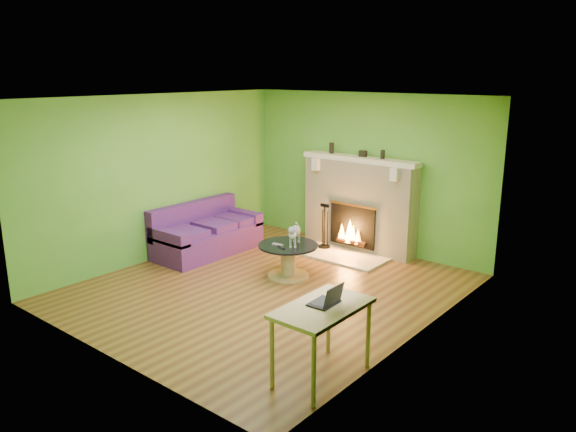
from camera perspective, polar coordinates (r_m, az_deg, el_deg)
name	(u,v)px	position (r m, az deg, el deg)	size (l,w,h in m)	color
floor	(267,288)	(7.87, -2.10, -7.36)	(5.00, 5.00, 0.00)	brown
ceiling	(266,98)	(7.31, -2.29, 11.90)	(5.00, 5.00, 0.00)	white
wall_back	(366,172)	(9.47, 7.92, 4.45)	(5.00, 5.00, 0.00)	#4A8F2F
wall_front	(101,240)	(5.91, -18.47, -2.29)	(5.00, 5.00, 0.00)	#4A8F2F
wall_left	(160,178)	(9.11, -12.88, 3.83)	(5.00, 5.00, 0.00)	#4A8F2F
wall_right	(422,226)	(6.27, 13.41, -1.00)	(5.00, 5.00, 0.00)	#4A8F2F
window_frame	(379,220)	(5.44, 9.26, -0.43)	(1.20, 1.20, 0.00)	silver
window_pane	(379,220)	(5.44, 9.19, -0.42)	(1.06, 1.06, 0.00)	white
fireplace	(359,205)	(9.42, 7.22, 1.15)	(2.10, 0.46, 1.58)	beige
hearth	(340,255)	(9.21, 5.35, -4.01)	(1.50, 0.75, 0.03)	beige
mantel	(360,159)	(9.25, 7.30, 5.75)	(2.10, 0.28, 0.08)	beige
sofa	(206,234)	(9.39, -8.35, -1.81)	(0.86, 1.82, 0.82)	#421962
coffee_table	(288,258)	(8.21, 0.02, -4.30)	(0.87, 0.87, 0.49)	tan
desk	(322,315)	(5.48, 3.50, -9.99)	(0.59, 1.02, 0.76)	tan
cat	(295,234)	(8.08, 0.68, -1.81)	(0.20, 0.53, 0.33)	slate
remote_silver	(278,245)	(8.11, -1.07, -2.91)	(0.17, 0.04, 0.02)	gray
remote_black	(281,247)	(8.00, -0.69, -3.18)	(0.16, 0.04, 0.02)	black
laptop	(324,293)	(5.45, 3.68, -7.82)	(0.26, 0.30, 0.22)	black
fire_tools	(324,226)	(9.45, 3.73, -0.99)	(0.20, 0.20, 0.76)	black
mantel_vase_left	(332,148)	(9.58, 4.45, 6.91)	(0.08, 0.08, 0.18)	black
mantel_vase_right	(383,154)	(9.06, 9.59, 6.18)	(0.07, 0.07, 0.14)	black
mantel_box	(363,154)	(9.25, 7.62, 6.30)	(0.12, 0.08, 0.10)	black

